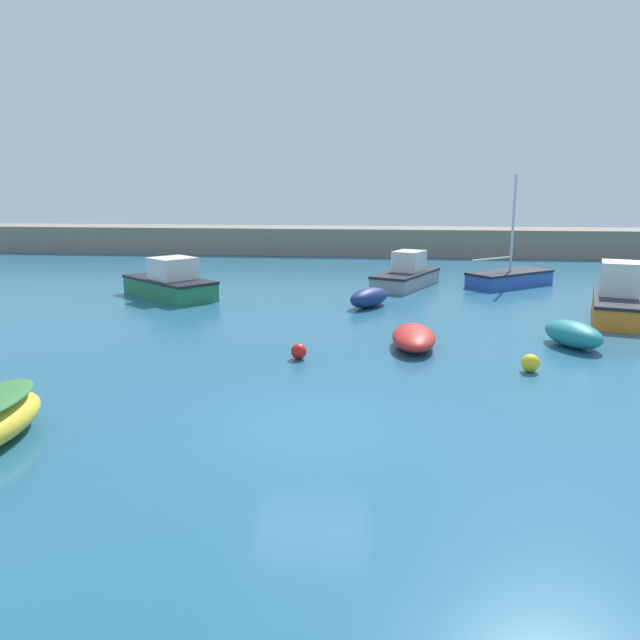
{
  "coord_description": "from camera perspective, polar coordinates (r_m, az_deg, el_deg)",
  "views": [
    {
      "loc": [
        1.53,
        -12.36,
        5.05
      ],
      "look_at": [
        -0.68,
        8.29,
        0.5
      ],
      "focal_mm": 35.0,
      "sensor_mm": 36.0,
      "label": 1
    }
  ],
  "objects": [
    {
      "name": "ground_plane",
      "position": [
        13.47,
        -0.88,
        -10.1
      ],
      "size": [
        120.0,
        120.0,
        0.2
      ],
      "primitive_type": "cube",
      "color": "#235B7A"
    },
    {
      "name": "harbor_breakwater",
      "position": [
        46.1,
        4.22,
        7.24
      ],
      "size": [
        61.08,
        3.93,
        1.92
      ],
      "primitive_type": "cube",
      "color": "gray",
      "rests_on": "ground_plane"
    },
    {
      "name": "open_tender_yellow",
      "position": [
        19.79,
        8.56,
        -1.58
      ],
      "size": [
        1.36,
        2.93,
        0.66
      ],
      "rotation": [
        0.0,
        0.0,
        1.58
      ],
      "color": "red",
      "rests_on": "ground_plane"
    },
    {
      "name": "cabin_cruiser_white",
      "position": [
        28.97,
        -13.52,
        3.32
      ],
      "size": [
        5.13,
        4.79,
        1.84
      ],
      "rotation": [
        0.0,
        0.0,
        2.44
      ],
      "color": "#287A4C",
      "rests_on": "ground_plane"
    },
    {
      "name": "motorboat_with_cabin",
      "position": [
        26.4,
        25.59,
        1.73
      ],
      "size": [
        3.16,
        5.46,
        2.14
      ],
      "rotation": [
        0.0,
        0.0,
        4.42
      ],
      "color": "orange",
      "rests_on": "ground_plane"
    },
    {
      "name": "sailboat_tall_mast",
      "position": [
        32.87,
        16.94,
        3.72
      ],
      "size": [
        4.72,
        4.3,
        5.49
      ],
      "rotation": [
        0.0,
        0.0,
        0.68
      ],
      "color": "#2D56B7",
      "rests_on": "ground_plane"
    },
    {
      "name": "motorboat_grey_hull",
      "position": [
        31.44,
        7.93,
        4.11
      ],
      "size": [
        3.64,
        5.13,
        1.77
      ],
      "rotation": [
        0.0,
        0.0,
        4.29
      ],
      "color": "gray",
      "rests_on": "ground_plane"
    },
    {
      "name": "dinghy_near_pier",
      "position": [
        26.06,
        4.49,
        2.06
      ],
      "size": [
        2.09,
        2.54,
        0.81
      ],
      "rotation": [
        0.0,
        0.0,
        1.02
      ],
      "color": "navy",
      "rests_on": "ground_plane"
    },
    {
      "name": "fishing_dinghy_green",
      "position": [
        21.23,
        22.15,
        -1.21
      ],
      "size": [
        2.03,
        2.59,
        0.8
      ],
      "rotation": [
        0.0,
        0.0,
        5.13
      ],
      "color": "teal",
      "rests_on": "ground_plane"
    },
    {
      "name": "mooring_buoy_red",
      "position": [
        18.32,
        -1.96,
        -2.88
      ],
      "size": [
        0.47,
        0.47,
        0.47
      ],
      "primitive_type": "sphere",
      "color": "red",
      "rests_on": "ground_plane"
    },
    {
      "name": "mooring_buoy_yellow",
      "position": [
        18.03,
        18.69,
        -3.74
      ],
      "size": [
        0.5,
        0.5,
        0.5
      ],
      "primitive_type": "sphere",
      "color": "yellow",
      "rests_on": "ground_plane"
    }
  ]
}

